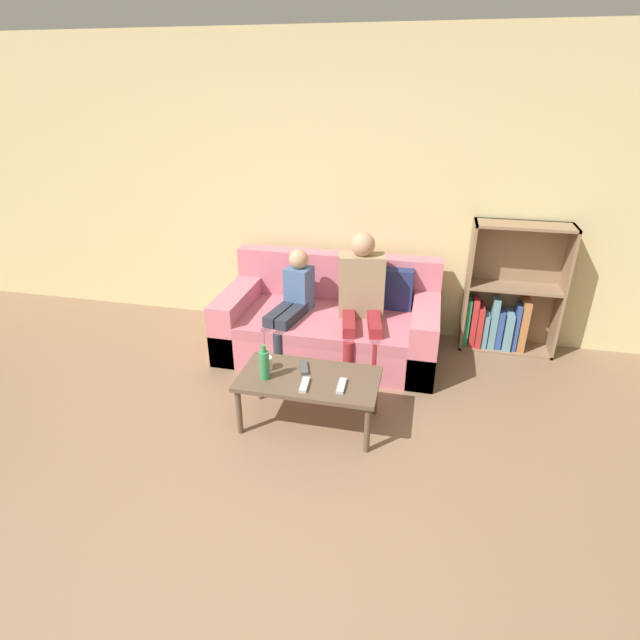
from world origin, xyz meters
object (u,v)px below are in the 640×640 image
at_px(person_adult, 361,292).
at_px(tv_remote_2, 304,368).
at_px(cup_near, 266,363).
at_px(bottle, 264,364).
at_px(couch, 331,324).
at_px(bookshelf, 506,303).
at_px(tv_remote_0, 341,386).
at_px(person_child, 292,301).
at_px(coffee_table, 309,382).
at_px(tv_remote_1, 305,385).

distance_m(person_adult, tv_remote_2, 0.95).
height_order(cup_near, bottle, bottle).
bearing_deg(couch, bookshelf, 15.26).
height_order(cup_near, tv_remote_0, cup_near).
xyz_separation_m(person_adult, person_child, (-0.59, -0.05, -0.11)).
bearing_deg(person_child, couch, 36.14).
bearing_deg(person_child, tv_remote_0, -46.97).
bearing_deg(person_child, tv_remote_2, -57.52).
bearing_deg(cup_near, bookshelf, 39.88).
bearing_deg(tv_remote_2, bottle, -161.01).
xyz_separation_m(tv_remote_0, tv_remote_2, (-0.30, 0.17, 0.00)).
height_order(couch, cup_near, couch).
height_order(bookshelf, cup_near, bookshelf).
relative_size(person_child, cup_near, 9.57).
height_order(coffee_table, tv_remote_2, tv_remote_2).
bearing_deg(bottle, tv_remote_0, 0.53).
height_order(coffee_table, person_child, person_child).
height_order(person_adult, tv_remote_1, person_adult).
xyz_separation_m(tv_remote_2, bottle, (-0.23, -0.17, 0.10)).
bearing_deg(bottle, bookshelf, 42.44).
relative_size(person_adult, bottle, 4.36).
bearing_deg(person_adult, cup_near, -129.09).
height_order(bookshelf, coffee_table, bookshelf).
distance_m(cup_near, tv_remote_1, 0.35).
distance_m(person_child, tv_remote_1, 1.12).
bearing_deg(person_adult, coffee_table, -112.26).
height_order(bookshelf, bottle, bookshelf).
bearing_deg(person_adult, tv_remote_2, -117.00).
relative_size(person_adult, cup_near, 11.50).
relative_size(person_child, bottle, 3.63).
xyz_separation_m(bookshelf, cup_near, (-1.73, -1.45, -0.01)).
bearing_deg(tv_remote_0, person_child, 119.75).
distance_m(tv_remote_1, bottle, 0.30).
bearing_deg(coffee_table, person_child, 112.28).
distance_m(couch, cup_near, 1.08).
bearing_deg(coffee_table, tv_remote_1, -90.59).
bearing_deg(tv_remote_1, tv_remote_0, 4.94).
bearing_deg(tv_remote_0, bookshelf, 50.85).
bearing_deg(couch, tv_remote_2, -89.31).
distance_m(bookshelf, person_child, 1.88).
bearing_deg(couch, tv_remote_1, -86.68).
bearing_deg(couch, coffee_table, -86.26).
distance_m(bookshelf, coffee_table, 2.05).
distance_m(person_child, cup_near, 0.90).
relative_size(couch, cup_near, 19.33).
relative_size(coffee_table, tv_remote_2, 5.40).
distance_m(coffee_table, cup_near, 0.33).
height_order(coffee_table, tv_remote_0, tv_remote_0).
xyz_separation_m(cup_near, tv_remote_2, (0.25, 0.06, -0.04)).
relative_size(bookshelf, tv_remote_0, 6.69).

